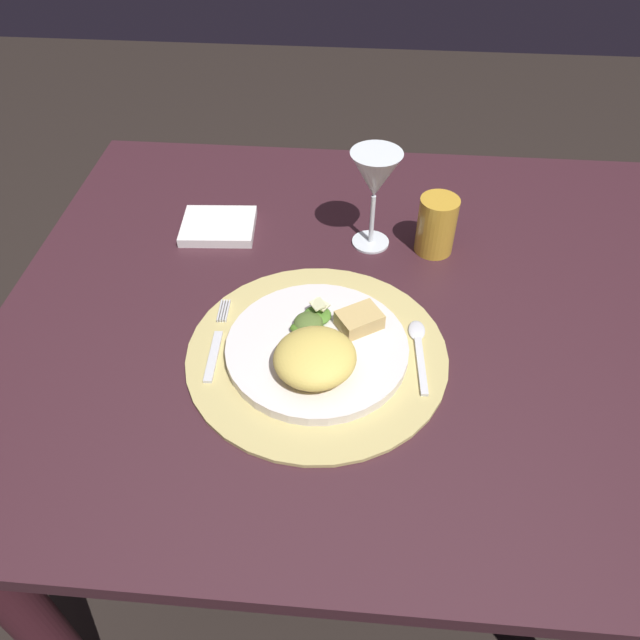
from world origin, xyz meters
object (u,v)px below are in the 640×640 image
at_px(dining_table, 363,361).
at_px(wine_glass, 374,178).
at_px(amber_tumbler, 436,225).
at_px(spoon, 418,344).
at_px(dinner_plate, 317,348).
at_px(fork, 216,343).
at_px(napkin, 218,226).

xyz_separation_m(dining_table, wine_glass, (-0.00, 0.15, 0.27)).
bearing_deg(amber_tumbler, spoon, -97.84).
bearing_deg(dinner_plate, spoon, 9.97).
relative_size(fork, spoon, 1.16).
relative_size(dining_table, spoon, 8.02).
relative_size(dinner_plate, amber_tumbler, 2.59).
height_order(dinner_plate, wine_glass, wine_glass).
relative_size(fork, wine_glass, 0.95).
distance_m(dining_table, wine_glass, 0.30).
distance_m(dinner_plate, wine_glass, 0.30).
xyz_separation_m(spoon, amber_tumbler, (0.03, 0.23, 0.04)).
relative_size(napkin, amber_tumbler, 1.28).
distance_m(dining_table, amber_tumbler, 0.26).
bearing_deg(dining_table, napkin, 148.42).
distance_m(dinner_plate, amber_tumbler, 0.31).
height_order(dinner_plate, fork, dinner_plate).
xyz_separation_m(fork, napkin, (-0.05, 0.28, -0.00)).
bearing_deg(spoon, napkin, 143.04).
height_order(spoon, napkin, napkin).
bearing_deg(amber_tumbler, fork, -141.37).
height_order(napkin, wine_glass, wine_glass).
bearing_deg(napkin, fork, -79.03).
xyz_separation_m(fork, spoon, (0.29, 0.02, -0.00)).
bearing_deg(fork, spoon, 4.40).
bearing_deg(spoon, fork, -175.60).
distance_m(spoon, napkin, 0.43).
relative_size(dinner_plate, wine_glass, 1.49).
distance_m(fork, spoon, 0.29).
xyz_separation_m(napkin, wine_glass, (0.27, -0.02, 0.12)).
bearing_deg(spoon, dining_table, 128.63).
bearing_deg(fork, amber_tumbler, 38.63).
relative_size(fork, napkin, 1.28).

